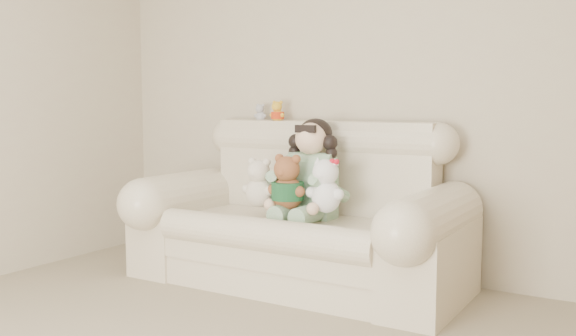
{
  "coord_description": "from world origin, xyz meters",
  "views": [
    {
      "loc": [
        1.52,
        -1.38,
        1.14
      ],
      "look_at": [
        -0.46,
        1.9,
        0.75
      ],
      "focal_mm": 39.24,
      "sensor_mm": 36.0,
      "label": 1
    }
  ],
  "objects_px": {
    "brown_teddy": "(288,177)",
    "white_cat": "(326,180)",
    "sofa": "(296,204)",
    "seated_child": "(312,167)",
    "cream_teddy": "(259,178)"
  },
  "relations": [
    {
      "from": "brown_teddy",
      "to": "white_cat",
      "type": "relative_size",
      "value": 1.03
    },
    {
      "from": "sofa",
      "to": "white_cat",
      "type": "bearing_deg",
      "value": -19.61
    },
    {
      "from": "sofa",
      "to": "brown_teddy",
      "type": "height_order",
      "value": "sofa"
    },
    {
      "from": "seated_child",
      "to": "brown_teddy",
      "type": "xyz_separation_m",
      "value": [
        -0.05,
        -0.21,
        -0.04
      ]
    },
    {
      "from": "sofa",
      "to": "cream_teddy",
      "type": "xyz_separation_m",
      "value": [
        -0.19,
        -0.13,
        0.17
      ]
    },
    {
      "from": "seated_child",
      "to": "cream_teddy",
      "type": "distance_m",
      "value": 0.34
    },
    {
      "from": "sofa",
      "to": "seated_child",
      "type": "height_order",
      "value": "seated_child"
    },
    {
      "from": "brown_teddy",
      "to": "cream_teddy",
      "type": "height_order",
      "value": "brown_teddy"
    },
    {
      "from": "brown_teddy",
      "to": "white_cat",
      "type": "distance_m",
      "value": 0.25
    },
    {
      "from": "seated_child",
      "to": "cream_teddy",
      "type": "bearing_deg",
      "value": -142.75
    },
    {
      "from": "sofa",
      "to": "white_cat",
      "type": "distance_m",
      "value": 0.33
    },
    {
      "from": "sofa",
      "to": "cream_teddy",
      "type": "height_order",
      "value": "sofa"
    },
    {
      "from": "cream_teddy",
      "to": "seated_child",
      "type": "bearing_deg",
      "value": 25.56
    },
    {
      "from": "sofa",
      "to": "cream_teddy",
      "type": "relative_size",
      "value": 5.83
    },
    {
      "from": "sofa",
      "to": "cream_teddy",
      "type": "bearing_deg",
      "value": -146.63
    }
  ]
}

